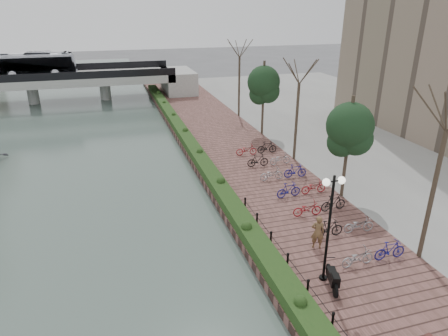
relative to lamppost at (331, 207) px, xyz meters
name	(u,v)px	position (x,y,z in m)	size (l,w,h in m)	color
ground	(286,327)	(-2.59, -1.77, -4.13)	(220.00, 220.00, 0.00)	#59595B
river_water	(2,155)	(-17.59, 23.23, -4.12)	(30.00, 130.00, 0.02)	#475853
promenade	(241,160)	(1.41, 15.73, -3.88)	(8.00, 75.00, 0.50)	brown
inland_pavement	(406,142)	(17.41, 15.73, -3.88)	(24.00, 75.00, 0.50)	gray
hedge	(193,148)	(-1.99, 18.23, -3.33)	(1.10, 56.00, 0.60)	#163814
chain_fence	(297,274)	(-1.19, 0.23, -3.28)	(0.10, 14.10, 0.70)	black
lamppost	(331,207)	(0.00, 0.00, 0.00)	(1.02, 0.32, 5.06)	black
motorcycle	(332,276)	(0.09, -0.56, -3.11)	(0.52, 1.66, 1.04)	black
pedestrian	(318,232)	(0.93, 2.34, -2.73)	(0.65, 0.43, 1.79)	brown
bicycle_parking	(300,188)	(2.90, 8.12, -3.15)	(2.40, 17.32, 1.00)	#9B999E
street_trees	(318,132)	(5.41, 10.91, -0.44)	(3.20, 37.12, 6.80)	#372D20
bridge	(31,78)	(-17.52, 43.23, -0.76)	(36.00, 10.77, 6.50)	#9A9995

